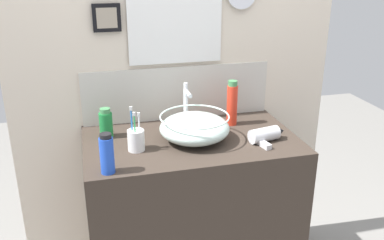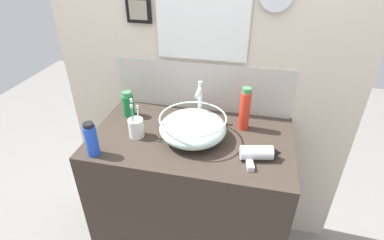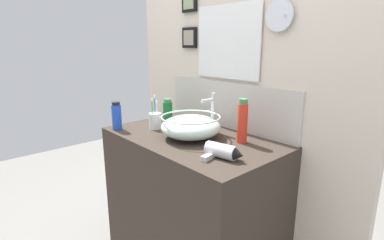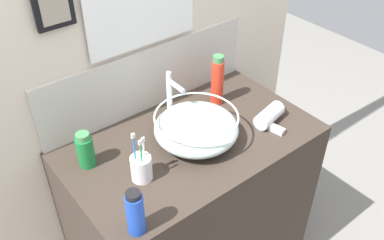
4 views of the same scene
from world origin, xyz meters
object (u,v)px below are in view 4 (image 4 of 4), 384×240
glass_bowl_sink (196,128)px  hair_drier (271,115)px  faucet (171,95)px  soap_dispenser (85,150)px  lotion_bottle (135,213)px  toothbrush_cup (141,168)px  spray_bottle (217,81)px

glass_bowl_sink → hair_drier: glass_bowl_sink is taller
faucet → soap_dispenser: size_ratio=1.60×
soap_dispenser → lotion_bottle: 0.38m
faucet → toothbrush_cup: (-0.29, -0.21, -0.08)m
toothbrush_cup → soap_dispenser: (-0.12, 0.19, 0.02)m
toothbrush_cup → lotion_bottle: bearing=-127.1°
toothbrush_cup → spray_bottle: (0.53, 0.20, 0.06)m
faucet → soap_dispenser: (-0.41, -0.02, -0.07)m
hair_drier → spray_bottle: 0.28m
faucet → soap_dispenser: bearing=-177.4°
hair_drier → lotion_bottle: 0.78m
hair_drier → lotion_bottle: bearing=-170.1°
glass_bowl_sink → spray_bottle: 0.29m
glass_bowl_sink → lotion_bottle: (-0.43, -0.23, 0.02)m
lotion_bottle → hair_drier: bearing=9.9°
glass_bowl_sink → hair_drier: size_ratio=1.70×
glass_bowl_sink → faucet: size_ratio=1.42×
faucet → lotion_bottle: faucet is taller
soap_dispenser → lotion_bottle: size_ratio=0.85×
hair_drier → spray_bottle: spray_bottle is taller
soap_dispenser → lotion_bottle: bearing=-93.0°
glass_bowl_sink → faucet: (-0.00, 0.17, 0.07)m
toothbrush_cup → lotion_bottle: size_ratio=1.21×
faucet → spray_bottle: 0.25m
soap_dispenser → lotion_bottle: (-0.02, -0.38, 0.01)m
faucet → lotion_bottle: bearing=-137.3°
soap_dispenser → glass_bowl_sink: bearing=-19.9°
lotion_bottle → soap_dispenser: bearing=87.0°
glass_bowl_sink → spray_bottle: bearing=32.3°
faucet → hair_drier: (0.34, -0.26, -0.10)m
toothbrush_cup → spray_bottle: 0.57m
spray_bottle → soap_dispenser: spray_bottle is taller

